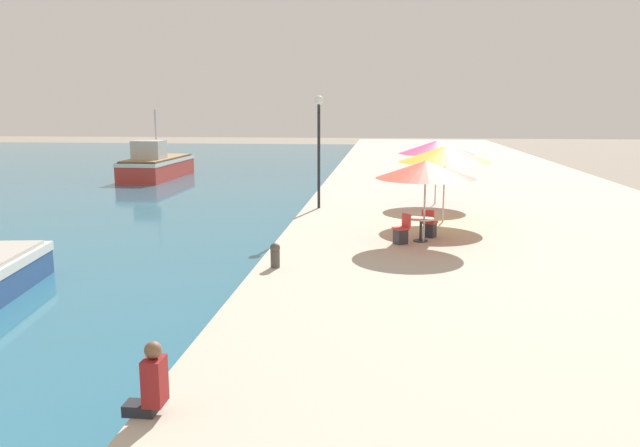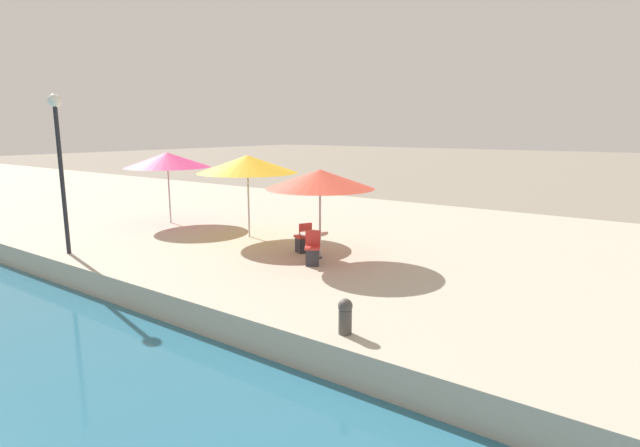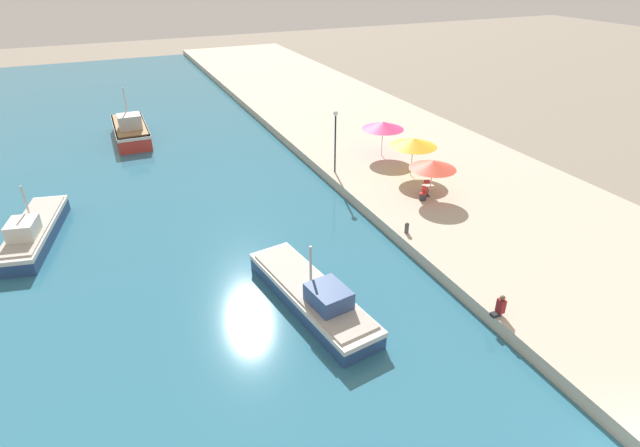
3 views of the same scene
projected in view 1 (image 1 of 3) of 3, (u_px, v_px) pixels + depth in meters
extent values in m
cube|color=#BCB29E|center=(466.00, 185.00, 36.06)|extent=(16.00, 90.00, 0.72)
cube|color=red|center=(157.00, 168.00, 42.39)|extent=(2.71, 7.73, 1.33)
cube|color=silver|center=(157.00, 161.00, 42.29)|extent=(2.76, 7.80, 0.25)
cube|color=#99754C|center=(157.00, 158.00, 42.26)|extent=(2.49, 7.11, 0.10)
cube|color=#B7B2A8|center=(149.00, 150.00, 40.82)|extent=(1.88, 1.71, 1.20)
cylinder|color=#B7B2A8|center=(156.00, 134.00, 41.96)|extent=(0.12, 0.12, 3.19)
cylinder|color=#B7B7B7|center=(424.00, 208.00, 18.99)|extent=(0.06, 0.06, 2.13)
cone|color=#E04C38|center=(426.00, 170.00, 18.77)|extent=(3.03, 3.03, 0.53)
cylinder|color=#B7B7B7|center=(444.00, 190.00, 22.43)|extent=(0.06, 0.06, 2.31)
cone|color=yellow|center=(445.00, 154.00, 22.19)|extent=(3.33, 3.33, 0.58)
cylinder|color=#B7B7B7|center=(436.00, 177.00, 26.60)|extent=(0.06, 0.06, 2.30)
cone|color=#E5387A|center=(437.00, 147.00, 26.37)|extent=(3.24, 3.24, 0.57)
cylinder|color=#333338|center=(420.00, 241.00, 19.33)|extent=(0.44, 0.44, 0.04)
cylinder|color=#333338|center=(421.00, 230.00, 19.27)|extent=(0.08, 0.08, 0.70)
cylinder|color=beige|center=(421.00, 219.00, 19.20)|extent=(0.80, 0.80, 0.04)
cube|color=#2D2D33|center=(400.00, 237.00, 18.96)|extent=(0.47, 0.47, 0.45)
cube|color=red|center=(401.00, 228.00, 18.91)|extent=(0.55, 0.55, 0.06)
cube|color=red|center=(406.00, 220.00, 18.96)|extent=(0.27, 0.37, 0.40)
cube|color=#2D2D33|center=(430.00, 230.00, 19.92)|extent=(0.45, 0.45, 0.45)
cube|color=red|center=(430.00, 222.00, 19.87)|extent=(0.53, 0.53, 0.06)
cube|color=red|center=(428.00, 216.00, 19.66)|extent=(0.39, 0.23, 0.40)
cube|color=#232328|center=(141.00, 408.00, 8.45)|extent=(0.43, 0.28, 0.16)
cube|color=maroon|center=(155.00, 381.00, 8.35)|extent=(0.26, 0.36, 0.65)
sphere|color=brown|center=(153.00, 350.00, 8.27)|extent=(0.23, 0.23, 0.23)
cylinder|color=#4C4742|center=(275.00, 259.00, 16.15)|extent=(0.24, 0.24, 0.45)
sphere|color=#4C4742|center=(275.00, 248.00, 16.10)|extent=(0.26, 0.26, 0.26)
cylinder|color=#232328|center=(319.00, 157.00, 25.36)|extent=(0.12, 0.12, 4.20)
sphere|color=white|center=(319.00, 100.00, 24.94)|extent=(0.36, 0.36, 0.36)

